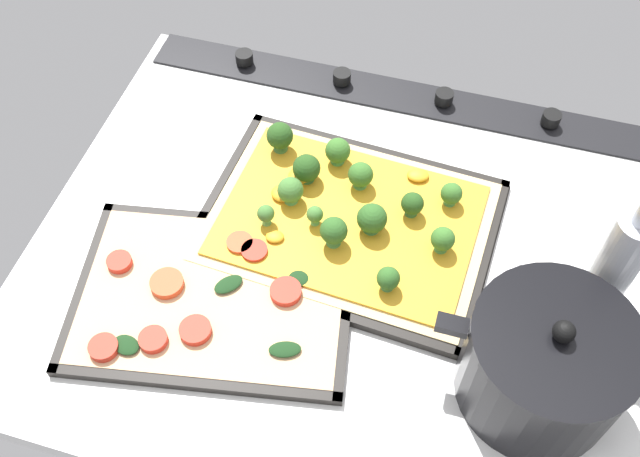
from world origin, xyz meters
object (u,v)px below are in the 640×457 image
Objects in this scene: broccoli_pizza at (346,213)px; baking_tray_back at (214,297)px; cooking_pot at (545,364)px; baking_tray_front at (347,225)px; veggie_pizza_back at (211,295)px; oil_bottle at (614,268)px.

broccoli_pizza reaches higher than baking_tray_back.
cooking_pot is at bearing 178.46° from baking_tray_back.
baking_tray_front is 20.81cm from veggie_pizza_back.
oil_bottle reaches higher than veggie_pizza_back.
baking_tray_back is 40.58cm from cooking_pot.
baking_tray_front is at bearing -130.70° from veggie_pizza_back.
veggie_pizza_back is (0.21, 0.20, 0.73)cm from baking_tray_back.
oil_bottle is at bearing -166.04° from veggie_pizza_back.
broccoli_pizza reaches higher than baking_tray_front.
baking_tray_back is at bearing 49.38° from baking_tray_front.
cooking_pot is at bearing 65.28° from oil_bottle.
broccoli_pizza is 0.98× the size of baking_tray_back.
baking_tray_back is 1.08× the size of veggie_pizza_back.
veggie_pizza_back is (13.56, 15.77, 0.74)cm from baking_tray_front.
baking_tray_front is 32.11cm from cooking_pot.
broccoli_pizza is at bearing -128.45° from baking_tray_back.
broccoli_pizza is 1.58× the size of oil_bottle.
oil_bottle is at bearing 171.12° from broccoli_pizza.
broccoli_pizza is at bearing -8.88° from oil_bottle.
baking_tray_front is 1.13× the size of veggie_pizza_back.
baking_tray_back is 0.79cm from veggie_pizza_back.
veggie_pizza_back is (13.19, 16.54, -0.95)cm from broccoli_pizza.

